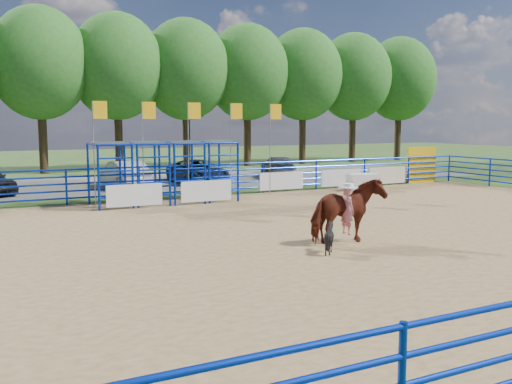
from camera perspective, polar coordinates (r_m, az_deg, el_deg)
ground at (r=17.20m, az=7.33°, el=-4.31°), size 120.00×120.00×0.00m
arena_dirt at (r=17.20m, az=7.33°, el=-4.27°), size 30.00×20.00×0.02m
gravel_strip at (r=32.53m, az=-9.76°, el=0.95°), size 40.00×10.00×0.01m
announcer_table at (r=28.64m, az=10.65°, el=0.99°), size 1.61×0.87×0.82m
horse_and_rider at (r=15.80m, az=9.11°, el=-1.78°), size 2.19×1.13×2.33m
calf at (r=14.75m, az=7.35°, el=-4.55°), size 0.79×0.72×0.79m
car_b at (r=30.06m, az=-13.10°, el=1.74°), size 1.89×4.38×1.40m
car_c at (r=31.50m, az=-5.84°, el=2.03°), size 2.41×4.81×1.31m
car_d at (r=35.01m, az=2.24°, el=2.52°), size 3.22×4.73×1.27m
perimeter_fence at (r=17.07m, az=7.37°, el=-1.84°), size 30.10×20.10×1.50m
chute_assembly at (r=24.10m, az=-8.37°, el=1.92°), size 19.32×2.41×4.20m
treeline at (r=41.26m, az=-13.77°, el=12.57°), size 56.40×6.40×11.24m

